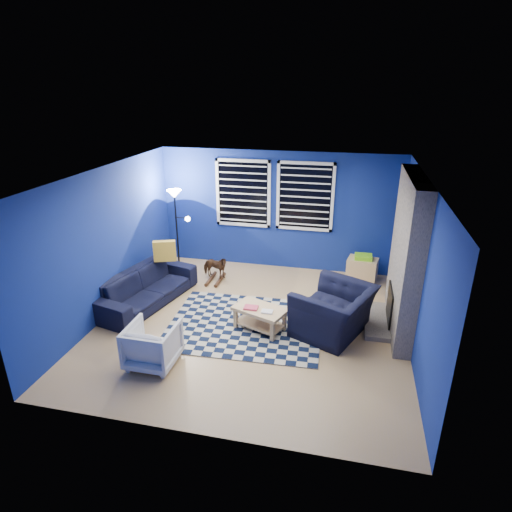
{
  "coord_description": "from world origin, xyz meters",
  "views": [
    {
      "loc": [
        1.44,
        -6.04,
        3.75
      ],
      "look_at": [
        0.01,
        0.3,
        1.11
      ],
      "focal_mm": 30.0,
      "sensor_mm": 36.0,
      "label": 1
    }
  ],
  "objects_px": {
    "tv": "(403,219)",
    "armchair_bent": "(153,345)",
    "floor_lamp": "(176,205)",
    "sofa": "(146,287)",
    "armchair_big": "(334,311)",
    "rocking_horse": "(215,267)",
    "coffee_table": "(260,314)",
    "cabinet": "(362,269)"
  },
  "relations": [
    {
      "from": "tv",
      "to": "armchair_bent",
      "type": "relative_size",
      "value": 1.44
    },
    {
      "from": "tv",
      "to": "floor_lamp",
      "type": "relative_size",
      "value": 0.57
    },
    {
      "from": "sofa",
      "to": "armchair_bent",
      "type": "xyz_separation_m",
      "value": [
        0.92,
        -1.68,
        0.01
      ]
    },
    {
      "from": "sofa",
      "to": "armchair_big",
      "type": "height_order",
      "value": "armchair_big"
    },
    {
      "from": "rocking_horse",
      "to": "armchair_big",
      "type": "bearing_deg",
      "value": -112.29
    },
    {
      "from": "armchair_bent",
      "to": "floor_lamp",
      "type": "bearing_deg",
      "value": -73.66
    },
    {
      "from": "rocking_horse",
      "to": "coffee_table",
      "type": "xyz_separation_m",
      "value": [
        1.27,
        -1.62,
        -0.02
      ]
    },
    {
      "from": "armchair_big",
      "to": "coffee_table",
      "type": "relative_size",
      "value": 1.26
    },
    {
      "from": "rocking_horse",
      "to": "cabinet",
      "type": "bearing_deg",
      "value": -69.09
    },
    {
      "from": "armchair_bent",
      "to": "sofa",
      "type": "bearing_deg",
      "value": -60.47
    },
    {
      "from": "rocking_horse",
      "to": "floor_lamp",
      "type": "distance_m",
      "value": 1.5
    },
    {
      "from": "armchair_big",
      "to": "floor_lamp",
      "type": "xyz_separation_m",
      "value": [
        -3.35,
        1.83,
        1.04
      ]
    },
    {
      "from": "cabinet",
      "to": "armchair_bent",
      "type": "bearing_deg",
      "value": -119.43
    },
    {
      "from": "armchair_big",
      "to": "rocking_horse",
      "type": "relative_size",
      "value": 2.12
    },
    {
      "from": "cabinet",
      "to": "floor_lamp",
      "type": "xyz_separation_m",
      "value": [
        -3.81,
        -0.26,
        1.18
      ]
    },
    {
      "from": "coffee_table",
      "to": "armchair_bent",
      "type": "bearing_deg",
      "value": -136.53
    },
    {
      "from": "sofa",
      "to": "coffee_table",
      "type": "height_order",
      "value": "sofa"
    },
    {
      "from": "tv",
      "to": "armchair_big",
      "type": "relative_size",
      "value": 0.84
    },
    {
      "from": "tv",
      "to": "cabinet",
      "type": "relative_size",
      "value": 1.56
    },
    {
      "from": "armchair_bent",
      "to": "armchair_big",
      "type": "bearing_deg",
      "value": -149.57
    },
    {
      "from": "tv",
      "to": "rocking_horse",
      "type": "xyz_separation_m",
      "value": [
        -3.54,
        -0.53,
        -1.09
      ]
    },
    {
      "from": "sofa",
      "to": "armchair_bent",
      "type": "distance_m",
      "value": 1.92
    },
    {
      "from": "armchair_big",
      "to": "coffee_table",
      "type": "distance_m",
      "value": 1.18
    },
    {
      "from": "tv",
      "to": "rocking_horse",
      "type": "bearing_deg",
      "value": -171.53
    },
    {
      "from": "floor_lamp",
      "to": "armchair_bent",
      "type": "bearing_deg",
      "value": -74.38
    },
    {
      "from": "rocking_horse",
      "to": "armchair_bent",
      "type": "bearing_deg",
      "value": -172.0
    },
    {
      "from": "sofa",
      "to": "floor_lamp",
      "type": "distance_m",
      "value": 1.91
    },
    {
      "from": "cabinet",
      "to": "tv",
      "type": "bearing_deg",
      "value": -0.25
    },
    {
      "from": "armchair_bent",
      "to": "cabinet",
      "type": "relative_size",
      "value": 1.08
    },
    {
      "from": "tv",
      "to": "coffee_table",
      "type": "distance_m",
      "value": 3.31
    },
    {
      "from": "tv",
      "to": "floor_lamp",
      "type": "xyz_separation_m",
      "value": [
        -4.46,
        -0.14,
        0.03
      ]
    },
    {
      "from": "tv",
      "to": "cabinet",
      "type": "height_order",
      "value": "tv"
    },
    {
      "from": "tv",
      "to": "armchair_bent",
      "type": "bearing_deg",
      "value": -136.6
    },
    {
      "from": "armchair_big",
      "to": "floor_lamp",
      "type": "height_order",
      "value": "floor_lamp"
    },
    {
      "from": "coffee_table",
      "to": "rocking_horse",
      "type": "bearing_deg",
      "value": 128.28
    },
    {
      "from": "armchair_bent",
      "to": "rocking_horse",
      "type": "bearing_deg",
      "value": -89.55
    },
    {
      "from": "sofa",
      "to": "floor_lamp",
      "type": "bearing_deg",
      "value": 12.78
    },
    {
      "from": "tv",
      "to": "floor_lamp",
      "type": "distance_m",
      "value": 4.46
    },
    {
      "from": "coffee_table",
      "to": "floor_lamp",
      "type": "distance_m",
      "value": 3.18
    },
    {
      "from": "sofa",
      "to": "cabinet",
      "type": "bearing_deg",
      "value": -51.16
    },
    {
      "from": "tv",
      "to": "rocking_horse",
      "type": "height_order",
      "value": "tv"
    },
    {
      "from": "coffee_table",
      "to": "floor_lamp",
      "type": "relative_size",
      "value": 0.54
    }
  ]
}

